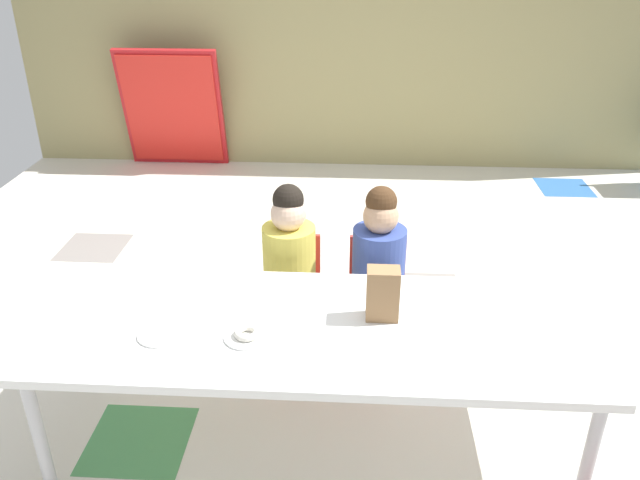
{
  "coord_description": "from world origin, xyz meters",
  "views": [
    {
      "loc": [
        0.01,
        -2.93,
        2.0
      ],
      "look_at": [
        -0.13,
        -0.58,
        0.84
      ],
      "focal_mm": 35.59,
      "sensor_mm": 36.0,
      "label": 1
    }
  ],
  "objects_px": {
    "seated_child_near_camera": "(289,255)",
    "paper_bag_brown": "(383,294)",
    "seated_child_middle_seat": "(379,258)",
    "folded_activity_table": "(173,109)",
    "craft_table": "(314,333)",
    "paper_plate_center_table": "(161,334)",
    "paper_plate_near_edge": "(247,337)",
    "donut_powdered_on_plate": "(247,333)"
  },
  "relations": [
    {
      "from": "paper_plate_near_edge",
      "to": "donut_powdered_on_plate",
      "type": "height_order",
      "value": "donut_powdered_on_plate"
    },
    {
      "from": "paper_plate_near_edge",
      "to": "paper_plate_center_table",
      "type": "relative_size",
      "value": 1.0
    },
    {
      "from": "craft_table",
      "to": "seated_child_middle_seat",
      "type": "xyz_separation_m",
      "value": [
        0.27,
        0.64,
        0.01
      ]
    },
    {
      "from": "craft_table",
      "to": "seated_child_near_camera",
      "type": "xyz_separation_m",
      "value": [
        -0.16,
        0.64,
        0.01
      ]
    },
    {
      "from": "seated_child_near_camera",
      "to": "folded_activity_table",
      "type": "distance_m",
      "value": 3.08
    },
    {
      "from": "craft_table",
      "to": "paper_plate_near_edge",
      "type": "relative_size",
      "value": 12.19
    },
    {
      "from": "craft_table",
      "to": "donut_powdered_on_plate",
      "type": "bearing_deg",
      "value": -156.7
    },
    {
      "from": "craft_table",
      "to": "paper_plate_center_table",
      "type": "height_order",
      "value": "paper_plate_center_table"
    },
    {
      "from": "paper_bag_brown",
      "to": "paper_plate_center_table",
      "type": "xyz_separation_m",
      "value": [
        -0.86,
        -0.18,
        -0.11
      ]
    },
    {
      "from": "craft_table",
      "to": "donut_powdered_on_plate",
      "type": "height_order",
      "value": "donut_powdered_on_plate"
    },
    {
      "from": "seated_child_middle_seat",
      "to": "seated_child_near_camera",
      "type": "bearing_deg",
      "value": 180.0
    },
    {
      "from": "seated_child_near_camera",
      "to": "seated_child_middle_seat",
      "type": "bearing_deg",
      "value": 0.0
    },
    {
      "from": "seated_child_near_camera",
      "to": "paper_plate_near_edge",
      "type": "bearing_deg",
      "value": -96.42
    },
    {
      "from": "craft_table",
      "to": "paper_bag_brown",
      "type": "distance_m",
      "value": 0.32
    },
    {
      "from": "seated_child_near_camera",
      "to": "paper_plate_near_edge",
      "type": "relative_size",
      "value": 5.1
    },
    {
      "from": "paper_bag_brown",
      "to": "donut_powdered_on_plate",
      "type": "height_order",
      "value": "paper_bag_brown"
    },
    {
      "from": "seated_child_middle_seat",
      "to": "folded_activity_table",
      "type": "bearing_deg",
      "value": 122.68
    },
    {
      "from": "craft_table",
      "to": "folded_activity_table",
      "type": "xyz_separation_m",
      "value": [
        -1.51,
        3.42,
        -0.01
      ]
    },
    {
      "from": "folded_activity_table",
      "to": "donut_powdered_on_plate",
      "type": "bearing_deg",
      "value": -70.38
    },
    {
      "from": "paper_plate_center_table",
      "to": "folded_activity_table",
      "type": "bearing_deg",
      "value": 104.62
    },
    {
      "from": "seated_child_near_camera",
      "to": "paper_bag_brown",
      "type": "relative_size",
      "value": 4.17
    },
    {
      "from": "paper_bag_brown",
      "to": "seated_child_middle_seat",
      "type": "bearing_deg",
      "value": 89.66
    },
    {
      "from": "paper_bag_brown",
      "to": "paper_plate_near_edge",
      "type": "relative_size",
      "value": 1.22
    },
    {
      "from": "folded_activity_table",
      "to": "paper_plate_center_table",
      "type": "distance_m",
      "value": 3.65
    },
    {
      "from": "craft_table",
      "to": "paper_bag_brown",
      "type": "relative_size",
      "value": 9.97
    },
    {
      "from": "paper_bag_brown",
      "to": "paper_plate_center_table",
      "type": "bearing_deg",
      "value": -168.26
    },
    {
      "from": "seated_child_middle_seat",
      "to": "donut_powdered_on_plate",
      "type": "distance_m",
      "value": 0.92
    },
    {
      "from": "seated_child_middle_seat",
      "to": "paper_plate_center_table",
      "type": "bearing_deg",
      "value": -138.67
    },
    {
      "from": "folded_activity_table",
      "to": "donut_powdered_on_plate",
      "type": "relative_size",
      "value": 10.77
    },
    {
      "from": "seated_child_middle_seat",
      "to": "paper_bag_brown",
      "type": "height_order",
      "value": "seated_child_middle_seat"
    },
    {
      "from": "craft_table",
      "to": "folded_activity_table",
      "type": "height_order",
      "value": "folded_activity_table"
    },
    {
      "from": "craft_table",
      "to": "seated_child_near_camera",
      "type": "height_order",
      "value": "seated_child_near_camera"
    },
    {
      "from": "craft_table",
      "to": "seated_child_middle_seat",
      "type": "bearing_deg",
      "value": 66.93
    },
    {
      "from": "seated_child_middle_seat",
      "to": "donut_powdered_on_plate",
      "type": "height_order",
      "value": "seated_child_middle_seat"
    },
    {
      "from": "seated_child_middle_seat",
      "to": "folded_activity_table",
      "type": "distance_m",
      "value": 3.3
    },
    {
      "from": "paper_bag_brown",
      "to": "paper_plate_center_table",
      "type": "height_order",
      "value": "paper_bag_brown"
    },
    {
      "from": "seated_child_near_camera",
      "to": "paper_bag_brown",
      "type": "xyz_separation_m",
      "value": [
        0.44,
        -0.58,
        0.14
      ]
    },
    {
      "from": "seated_child_near_camera",
      "to": "folded_activity_table",
      "type": "height_order",
      "value": "folded_activity_table"
    },
    {
      "from": "paper_bag_brown",
      "to": "craft_table",
      "type": "bearing_deg",
      "value": -166.23
    },
    {
      "from": "paper_bag_brown",
      "to": "seated_child_near_camera",
      "type": "bearing_deg",
      "value": 127.01
    },
    {
      "from": "seated_child_middle_seat",
      "to": "folded_activity_table",
      "type": "relative_size",
      "value": 0.84
    },
    {
      "from": "folded_activity_table",
      "to": "paper_bag_brown",
      "type": "bearing_deg",
      "value": -62.08
    }
  ]
}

